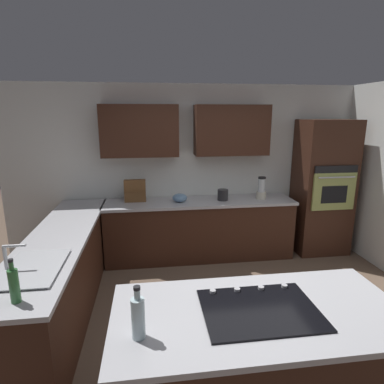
# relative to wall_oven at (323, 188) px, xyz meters

# --- Properties ---
(ground_plane) EXTENTS (14.00, 14.00, 0.00)m
(ground_plane) POSITION_rel_wall_oven_xyz_m (1.85, 1.72, -1.04)
(ground_plane) COLOR brown
(wall_back) EXTENTS (6.00, 0.44, 2.60)m
(wall_back) POSITION_rel_wall_oven_xyz_m (1.92, -0.33, 0.42)
(wall_back) COLOR silver
(wall_back) RESTS_ON ground
(lower_cabinets_back) EXTENTS (2.80, 0.60, 0.86)m
(lower_cabinets_back) POSITION_rel_wall_oven_xyz_m (1.95, -0.00, -0.61)
(lower_cabinets_back) COLOR #381E14
(lower_cabinets_back) RESTS_ON ground
(countertop_back) EXTENTS (2.84, 0.64, 0.04)m
(countertop_back) POSITION_rel_wall_oven_xyz_m (1.95, -0.00, -0.16)
(countertop_back) COLOR #B2B2B7
(countertop_back) RESTS_ON lower_cabinets_back
(lower_cabinets_side) EXTENTS (0.60, 2.90, 0.86)m
(lower_cabinets_side) POSITION_rel_wall_oven_xyz_m (3.67, 1.17, -0.61)
(lower_cabinets_side) COLOR #381E14
(lower_cabinets_side) RESTS_ON ground
(countertop_side) EXTENTS (0.64, 2.94, 0.04)m
(countertop_side) POSITION_rel_wall_oven_xyz_m (3.67, 1.17, -0.16)
(countertop_side) COLOR #B2B2B7
(countertop_side) RESTS_ON lower_cabinets_side
(island_base) EXTENTS (1.87, 0.84, 0.86)m
(island_base) POSITION_rel_wall_oven_xyz_m (1.99, 2.75, -0.61)
(island_base) COLOR #381E14
(island_base) RESTS_ON ground
(island_top) EXTENTS (1.95, 0.92, 0.04)m
(island_top) POSITION_rel_wall_oven_xyz_m (1.99, 2.75, -0.16)
(island_top) COLOR #B2B2B7
(island_top) RESTS_ON island_base
(wall_oven) EXTENTS (0.80, 0.66, 2.08)m
(wall_oven) POSITION_rel_wall_oven_xyz_m (0.00, 0.00, 0.00)
(wall_oven) COLOR #381E14
(wall_oven) RESTS_ON ground
(sink_unit) EXTENTS (0.46, 0.70, 0.23)m
(sink_unit) POSITION_rel_wall_oven_xyz_m (3.68, 1.95, -0.12)
(sink_unit) COLOR #515456
(sink_unit) RESTS_ON countertop_side
(cooktop) EXTENTS (0.76, 0.56, 0.03)m
(cooktop) POSITION_rel_wall_oven_xyz_m (1.99, 2.74, -0.13)
(cooktop) COLOR black
(cooktop) RESTS_ON island_top
(blender) EXTENTS (0.15, 0.15, 0.34)m
(blender) POSITION_rel_wall_oven_xyz_m (1.00, 0.01, 0.00)
(blender) COLOR beige
(blender) RESTS_ON countertop_back
(mixing_bowl) EXTENTS (0.22, 0.22, 0.12)m
(mixing_bowl) POSITION_rel_wall_oven_xyz_m (2.25, 0.01, -0.08)
(mixing_bowl) COLOR #668CB2
(mixing_bowl) RESTS_ON countertop_back
(spice_rack) EXTENTS (0.31, 0.11, 0.33)m
(spice_rack) POSITION_rel_wall_oven_xyz_m (2.90, -0.08, 0.02)
(spice_rack) COLOR brown
(spice_rack) RESTS_ON countertop_back
(kettle) EXTENTS (0.16, 0.16, 0.16)m
(kettle) POSITION_rel_wall_oven_xyz_m (1.60, 0.01, -0.06)
(kettle) COLOR #262628
(kettle) RESTS_ON countertop_back
(dish_soap_bottle) EXTENTS (0.07, 0.07, 0.32)m
(dish_soap_bottle) POSITION_rel_wall_oven_xyz_m (3.62, 2.43, -0.01)
(dish_soap_bottle) COLOR #336B38
(dish_soap_bottle) RESTS_ON countertop_side
(oil_bottle) EXTENTS (0.08, 0.08, 0.33)m
(oil_bottle) POSITION_rel_wall_oven_xyz_m (2.77, 2.91, -0.01)
(oil_bottle) COLOR silver
(oil_bottle) RESTS_ON island_top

